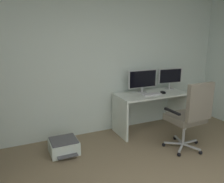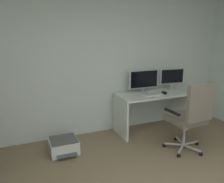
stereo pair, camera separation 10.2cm
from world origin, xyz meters
The scene contains 8 objects.
wall_back centered at (0.00, 2.80, 1.27)m, with size 5.48×0.10×2.54m, color silver.
desk centered at (1.07, 2.40, 0.53)m, with size 1.31×0.61×0.73m.
monitor_main centered at (0.96, 2.53, 0.97)m, with size 0.59×0.18×0.42m.
monitor_secondary centered at (1.59, 2.53, 0.97)m, with size 0.50×0.18×0.41m.
keyboard centered at (1.02, 2.29, 0.74)m, with size 0.34×0.13×0.02m, color silver.
computer_mouse centered at (1.27, 2.30, 0.74)m, with size 0.06×0.10×0.03m, color black.
office_chair centered at (1.16, 1.46, 0.62)m, with size 0.63×0.63×1.12m.
printer centered at (-0.63, 2.21, 0.11)m, with size 0.43×0.48×0.22m.
Camera 2 is at (-1.21, -1.10, 1.81)m, focal length 37.12 mm.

